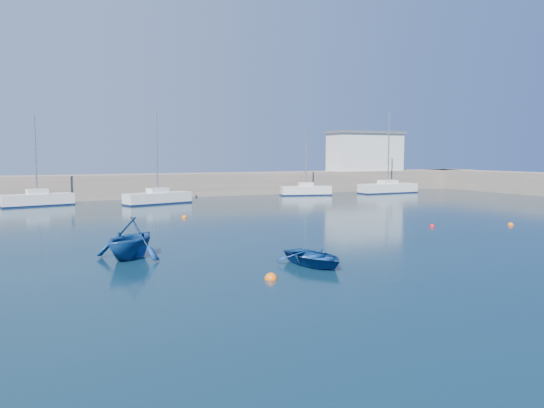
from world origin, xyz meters
name	(u,v)px	position (x,y,z in m)	size (l,w,h in m)	color
ground	(430,294)	(0.00, 0.00, 0.00)	(220.00, 220.00, 0.00)	#0B2332
back_wall	(144,186)	(0.00, 46.00, 1.30)	(96.00, 4.50, 2.60)	gray
right_arm	(524,183)	(44.00, 32.00, 1.30)	(4.50, 32.00, 2.60)	gray
harbor_office	(365,152)	(30.00, 46.00, 5.10)	(10.00, 4.00, 5.00)	silver
sailboat_5	(37,199)	(-11.12, 40.08, 0.63)	(6.54, 3.10, 8.38)	silver
sailboat_6	(158,198)	(-0.48, 37.34, 0.61)	(6.85, 3.63, 8.69)	silver
sailboat_7	(306,190)	(17.92, 40.82, 0.61)	(6.17, 3.11, 7.91)	silver
sailboat_8	(388,188)	(28.93, 39.56, 0.65)	(7.80, 2.33, 10.09)	silver
dinghy_center	(314,257)	(-1.24, 5.77, 0.35)	(2.40, 3.37, 0.70)	navy
dinghy_left	(130,238)	(-8.08, 10.78, 0.95)	(3.11, 3.60, 1.90)	navy
buoy_0	(271,279)	(-4.01, 4.30, 0.00)	(0.50, 0.50, 0.50)	#EF5F0C
buoy_1	(432,227)	(12.07, 13.15, 0.00)	(0.38, 0.38, 0.38)	red
buoy_2	(511,225)	(17.38, 11.42, 0.00)	(0.39, 0.39, 0.39)	#EF5F0C
buoy_3	(184,218)	(-1.38, 25.11, 0.00)	(0.41, 0.41, 0.41)	#EF5F0C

